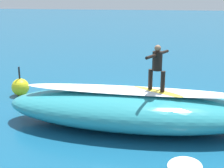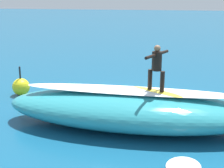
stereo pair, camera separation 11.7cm
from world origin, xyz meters
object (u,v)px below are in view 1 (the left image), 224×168
surfboard_riding (156,92)px  surfboard_paddling (79,96)px  buoy_marker (20,87)px  surfer_riding (157,64)px  surfer_paddling (76,92)px

surfboard_riding → surfboard_paddling: 4.60m
surfboard_paddling → buoy_marker: 2.60m
surfboard_paddling → buoy_marker: buoy_marker is taller
surfer_riding → surfer_paddling: 4.94m
surfboard_paddling → surfer_paddling: size_ratio=1.46×
surfer_riding → surfer_paddling: size_ratio=0.90×
surfer_paddling → buoy_marker: bearing=-172.7°
surfer_paddling → buoy_marker: buoy_marker is taller
surfer_paddling → buoy_marker: size_ratio=1.28×
surfer_riding → surfboard_paddling: (3.29, -2.95, -2.17)m
surfer_riding → surfboard_paddling: surfer_riding is taller
surfboard_riding → surfboard_paddling: bearing=-14.2°
surfboard_paddling → surfer_riding: bearing=-39.0°
surfboard_paddling → surfboard_riding: bearing=-39.0°
surfboard_riding → surfer_riding: size_ratio=1.30×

